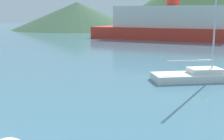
# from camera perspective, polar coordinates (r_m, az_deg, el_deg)

# --- Properties ---
(sailboat_inner) EXTENTS (7.33, 5.71, 9.51)m
(sailboat_inner) POSITION_cam_1_polar(r_m,az_deg,el_deg) (22.78, 16.56, -0.87)
(sailboat_inner) COLOR white
(sailboat_inner) RESTS_ON ground_plane
(ferry_distant) EXTENTS (29.22, 10.38, 7.57)m
(ferry_distant) POSITION_cam_1_polar(r_m,az_deg,el_deg) (58.99, 10.97, 8.18)
(ferry_distant) COLOR red
(ferry_distant) RESTS_ON ground_plane
(hill_west) EXTENTS (37.83, 37.83, 7.97)m
(hill_west) POSITION_cam_1_polar(r_m,az_deg,el_deg) (93.76, -6.38, 9.83)
(hill_west) COLOR #38563D
(hill_west) RESTS_ON ground_plane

